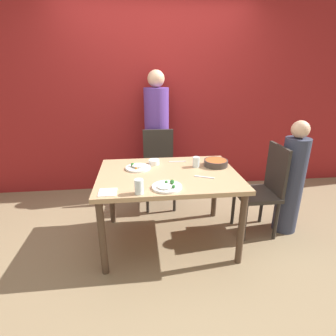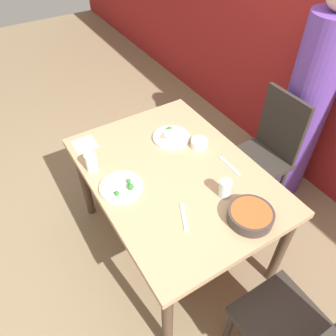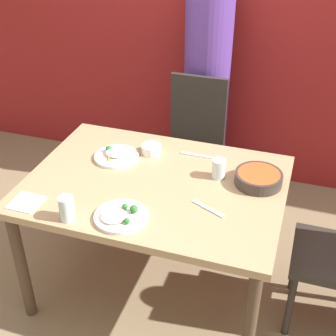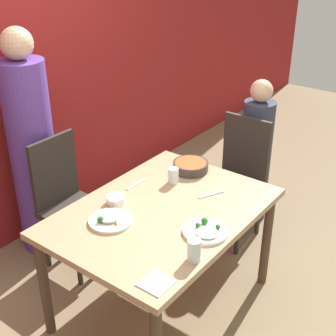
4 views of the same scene
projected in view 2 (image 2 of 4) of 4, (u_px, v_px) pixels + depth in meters
ground_plane at (173, 241)px, 2.47m from camera, size 10.00×10.00×0.00m
dining_table at (174, 182)px, 2.01m from camera, size 1.30×0.94×0.73m
chair_adult_spot at (265, 151)px, 2.43m from camera, size 0.40×0.40×0.95m
chair_child_spot at (297, 330)px, 1.52m from camera, size 0.40×0.40×0.95m
person_adult at (306, 108)px, 2.37m from camera, size 0.32×0.32×1.65m
bowl_curry at (250, 215)px, 1.68m from camera, size 0.24×0.24×0.06m
plate_rice_adult at (121, 187)px, 1.85m from camera, size 0.25×0.25×0.06m
plate_rice_child at (171, 136)px, 2.17m from camera, size 0.25×0.25×0.05m
bowl_rice_small at (199, 143)px, 2.11m from camera, size 0.11×0.11×0.05m
glass_water_tall at (91, 162)px, 1.93m from camera, size 0.07×0.07×0.12m
glass_water_short at (225, 188)px, 1.79m from camera, size 0.07×0.07×0.10m
napkin_folded at (85, 144)px, 2.13m from camera, size 0.14×0.14×0.01m
fork_steel at (184, 217)px, 1.71m from camera, size 0.17×0.09×0.01m
spoon_steel at (230, 166)px, 1.99m from camera, size 0.18×0.02×0.01m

